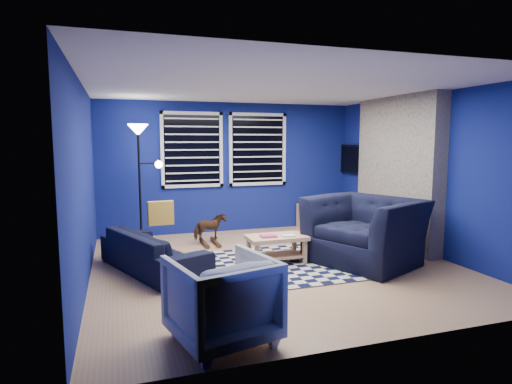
% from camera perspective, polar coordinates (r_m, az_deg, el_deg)
% --- Properties ---
extents(floor, '(5.00, 5.00, 0.00)m').
position_cam_1_polar(floor, '(6.22, 2.60, -9.72)').
color(floor, tan).
rests_on(floor, ground).
extents(ceiling, '(5.00, 5.00, 0.00)m').
position_cam_1_polar(ceiling, '(6.00, 2.74, 13.81)').
color(ceiling, white).
rests_on(ceiling, wall_back).
extents(wall_back, '(5.00, 0.00, 5.00)m').
position_cam_1_polar(wall_back, '(8.36, -3.42, 3.27)').
color(wall_back, navy).
rests_on(wall_back, floor).
extents(wall_left, '(0.00, 5.00, 5.00)m').
position_cam_1_polar(wall_left, '(5.61, -21.97, 1.00)').
color(wall_left, navy).
rests_on(wall_left, floor).
extents(wall_right, '(0.00, 5.00, 5.00)m').
position_cam_1_polar(wall_right, '(7.25, 21.50, 2.25)').
color(wall_right, navy).
rests_on(wall_right, floor).
extents(fireplace, '(0.65, 2.00, 2.50)m').
position_cam_1_polar(fireplace, '(7.56, 18.25, 2.15)').
color(fireplace, gray).
rests_on(fireplace, floor).
extents(window_left, '(1.17, 0.06, 1.42)m').
position_cam_1_polar(window_left, '(8.15, -8.50, 5.58)').
color(window_left, black).
rests_on(window_left, wall_back).
extents(window_right, '(1.17, 0.06, 1.42)m').
position_cam_1_polar(window_right, '(8.46, 0.26, 5.70)').
color(window_right, black).
rests_on(window_right, wall_back).
extents(tv, '(0.07, 1.00, 0.58)m').
position_cam_1_polar(tv, '(8.84, 12.99, 4.28)').
color(tv, black).
rests_on(tv, wall_right).
extents(rug, '(2.51, 2.02, 0.02)m').
position_cam_1_polar(rug, '(6.23, 3.43, -9.61)').
color(rug, black).
rests_on(rug, floor).
extents(sofa, '(2.03, 1.41, 0.55)m').
position_cam_1_polar(sofa, '(6.06, -13.51, -7.64)').
color(sofa, black).
rests_on(sofa, floor).
extents(armchair_big, '(1.86, 1.77, 0.95)m').
position_cam_1_polar(armchair_big, '(6.42, 14.31, -5.02)').
color(armchair_big, black).
rests_on(armchair_big, floor).
extents(armchair_bent, '(1.01, 1.02, 0.78)m').
position_cam_1_polar(armchair_bent, '(3.89, -4.61, -14.03)').
color(armchair_bent, gray).
rests_on(armchair_bent, floor).
extents(rocking_horse, '(0.37, 0.59, 0.46)m').
position_cam_1_polar(rocking_horse, '(7.36, -6.18, -4.71)').
color(rocking_horse, '#412415').
rests_on(rocking_horse, floor).
extents(coffee_table, '(0.86, 0.50, 0.43)m').
position_cam_1_polar(coffee_table, '(6.24, 2.75, -6.84)').
color(coffee_table, tan).
rests_on(coffee_table, rug).
extents(cabinet, '(0.58, 0.39, 0.57)m').
position_cam_1_polar(cabinet, '(8.82, 7.63, -3.10)').
color(cabinet, tan).
rests_on(cabinet, floor).
extents(floor_lamp, '(0.56, 0.34, 2.05)m').
position_cam_1_polar(floor_lamp, '(7.47, -15.22, 5.89)').
color(floor_lamp, black).
rests_on(floor_lamp, floor).
extents(throw_pillow, '(0.37, 0.14, 0.35)m').
position_cam_1_polar(throw_pillow, '(6.38, -12.58, -2.75)').
color(throw_pillow, gold).
rests_on(throw_pillow, sofa).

